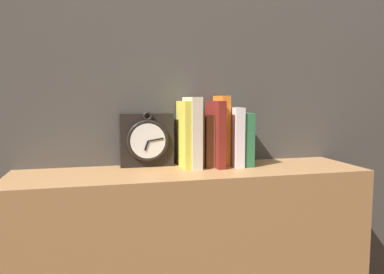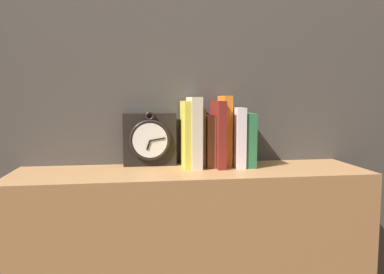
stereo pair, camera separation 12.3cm
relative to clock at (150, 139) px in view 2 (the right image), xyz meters
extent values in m
cube|color=#47423D|center=(0.13, 0.07, 0.38)|extent=(6.00, 0.05, 2.60)
cube|color=black|center=(0.00, 0.01, 0.00)|extent=(0.19, 0.05, 0.19)
torus|color=black|center=(0.00, -0.03, 0.00)|extent=(0.14, 0.01, 0.14)
cylinder|color=silver|center=(0.00, -0.03, 0.00)|extent=(0.12, 0.01, 0.12)
cube|color=black|center=(-0.01, -0.03, -0.02)|extent=(0.02, 0.00, 0.03)
cube|color=black|center=(0.03, -0.03, 0.00)|extent=(0.05, 0.00, 0.01)
torus|color=black|center=(0.00, -0.03, 0.08)|extent=(0.03, 0.01, 0.03)
cube|color=#DBCD43|center=(0.12, -0.04, 0.02)|extent=(0.02, 0.15, 0.23)
cube|color=beige|center=(0.15, -0.04, 0.03)|extent=(0.04, 0.15, 0.24)
cube|color=brown|center=(0.18, -0.03, 0.01)|extent=(0.02, 0.12, 0.20)
cube|color=brown|center=(0.21, -0.03, 0.00)|extent=(0.03, 0.13, 0.18)
cube|color=maroon|center=(0.24, -0.05, 0.02)|extent=(0.03, 0.16, 0.23)
cube|color=orange|center=(0.27, -0.03, 0.03)|extent=(0.03, 0.11, 0.25)
cube|color=white|center=(0.30, -0.05, 0.01)|extent=(0.03, 0.15, 0.21)
cube|color=#2C6E43|center=(0.34, -0.04, 0.00)|extent=(0.03, 0.15, 0.19)
camera|label=1|loc=(-0.16, -1.30, 0.14)|focal=35.00mm
camera|label=2|loc=(-0.04, -1.32, 0.14)|focal=35.00mm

